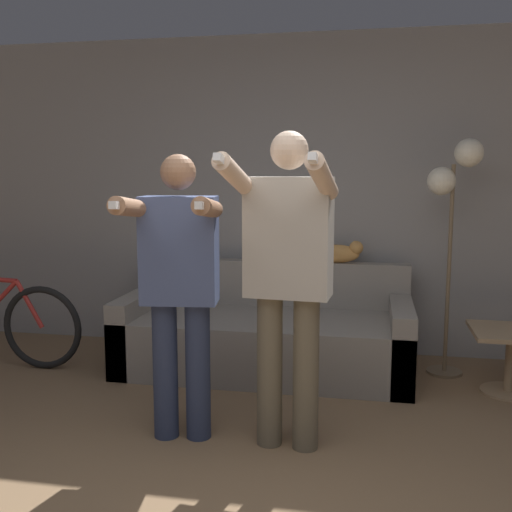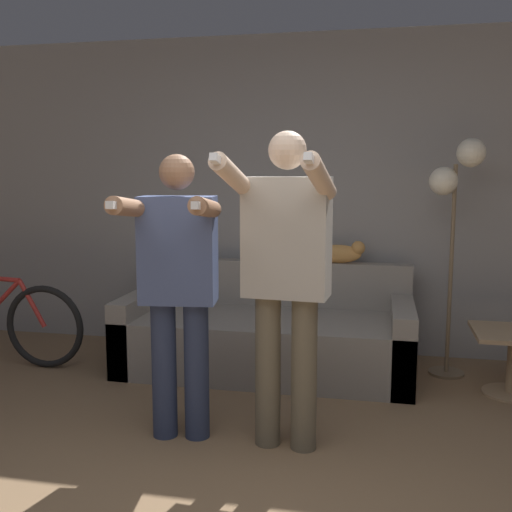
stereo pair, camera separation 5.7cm
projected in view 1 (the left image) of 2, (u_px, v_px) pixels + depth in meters
wall_back at (310, 196)px, 4.95m from camera, size 10.00×0.05×2.60m
couch at (266, 336)px, 4.55m from camera, size 2.16×0.94×0.78m
person_left at (179, 279)px, 3.27m from camera, size 0.54×0.72×1.59m
person_right at (288, 268)px, 3.15m from camera, size 0.55×0.68×1.71m
cat at (339, 253)px, 4.72m from camera, size 0.50×0.11×0.18m
floor_lamp at (454, 189)px, 4.30m from camera, size 0.38×0.26×1.73m
side_table at (511, 347)px, 4.05m from camera, size 0.52×0.52×0.44m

